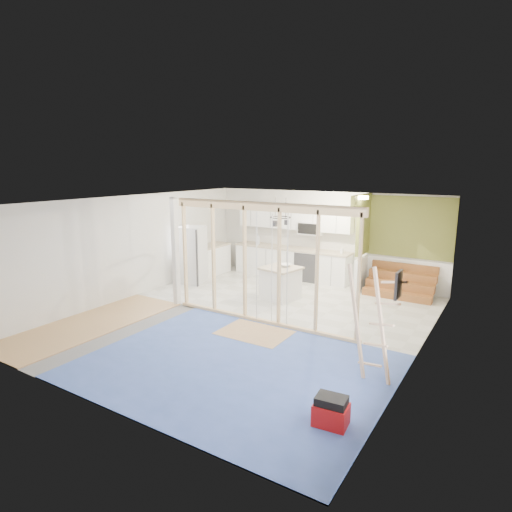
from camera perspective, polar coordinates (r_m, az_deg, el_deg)
The scene contains 17 objects.
room at distance 9.10m, azimuth -0.88°, elevation -0.84°, with size 7.01×8.01×2.61m.
floor_overlays at distance 9.48m, azimuth -0.28°, elevation -8.45°, with size 7.00×8.00×0.03m.
stud_frame at distance 9.16m, azimuth -2.03°, elevation 1.01°, with size 4.66×0.14×2.60m.
base_cabinets at distance 12.89m, azimuth 1.21°, elevation -0.82°, with size 4.45×2.24×0.93m.
upper_cabinets at distance 12.69m, azimuth 5.28°, elevation 5.13°, with size 3.60×0.41×0.85m.
green_partition at distance 11.69m, azimuth 17.57°, elevation -0.31°, with size 2.25×1.51×2.60m.
pot_rack at distance 10.74m, azimuth 3.22°, elevation 4.88°, with size 0.52×0.52×0.72m.
sheathing_panel at distance 5.96m, azimuth 17.32°, elevation -8.32°, with size 0.02×4.00×2.60m, color tan.
electrical_panel at distance 6.43m, azimuth 18.46°, elevation -3.66°, with size 0.04×0.30×0.40m, color #3C3D42.
ceiling_light at distance 11.02m, azimuth 13.95°, elevation 7.57°, with size 0.32×0.32×0.08m, color #FFEABF.
fridge at distance 12.31m, azimuth -8.55°, elevation 0.11°, with size 0.88×0.85×1.64m.
island at distance 10.74m, azimuth 3.29°, elevation -3.70°, with size 1.01×1.01×0.84m.
bowl at distance 10.71m, azimuth 3.97°, elevation -1.23°, with size 0.29×0.29×0.07m, color white.
soap_bottle_a at distance 13.20m, azimuth 0.23°, elevation 2.28°, with size 0.13×0.13×0.34m, color silver.
soap_bottle_b at distance 12.07m, azimuth 11.42°, elevation 0.75°, with size 0.08×0.08×0.18m, color white.
toolbox at distance 5.95m, azimuth 9.97°, elevation -19.80°, with size 0.46×0.36×0.41m.
ladder at distance 6.91m, azimuth 15.21°, elevation -8.73°, with size 0.96×0.18×1.80m.
Camera 1 is at (4.81, -7.46, 3.31)m, focal length 30.00 mm.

